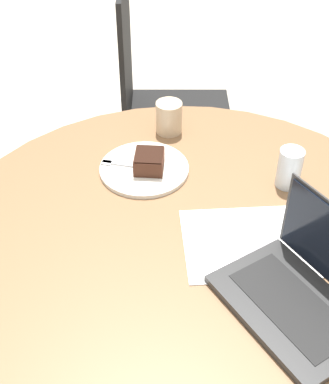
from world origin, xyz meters
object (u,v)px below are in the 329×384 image
Objects in this scene: plate at (144,169)px; laptop at (303,293)px; coffee_glass at (169,117)px; chair at (159,107)px.

laptop is (0.22, -0.53, 0.03)m from plate.
chair is at bearing 80.28° from coffee_glass.
laptop is at bearing -81.21° from coffee_glass.
laptop is at bearing -67.11° from plate.
laptop reaches higher than coffee_glass.
plate is at bearing 4.34° from laptop.
coffee_glass reaches higher than plate.
coffee_glass is at bearing 56.73° from plate.
chair is 2.65× the size of laptop.
coffee_glass is 0.26× the size of laptop.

